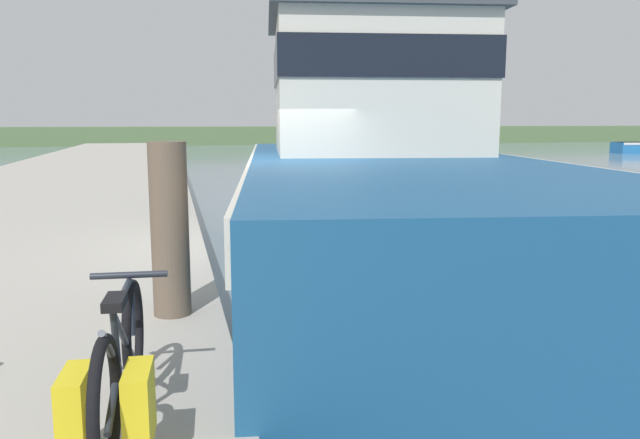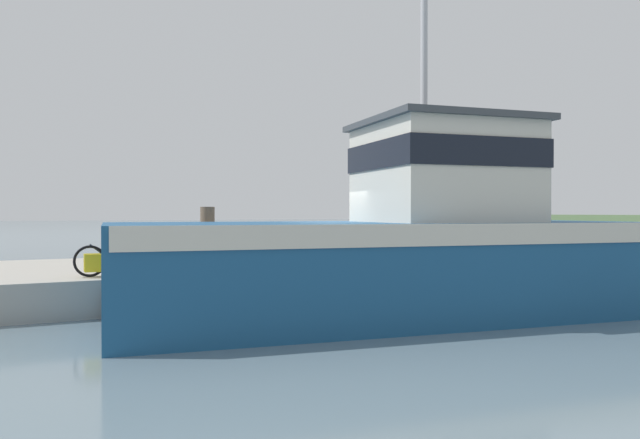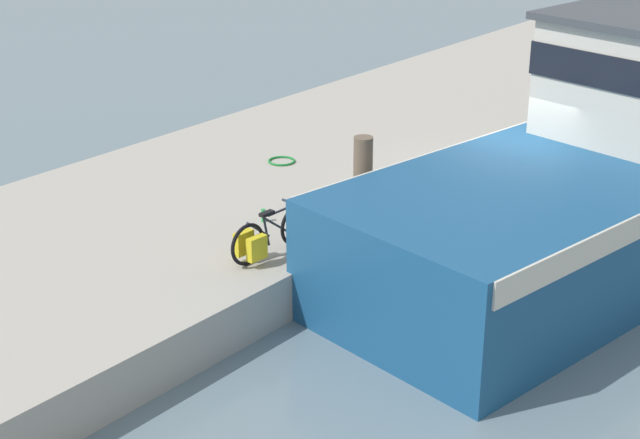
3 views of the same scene
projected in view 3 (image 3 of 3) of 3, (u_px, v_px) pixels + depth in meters
The scene contains 7 objects.
ground_plane at pixel (507, 227), 17.56m from camera, with size 320.00×320.00×0.00m, color slate.
dock_pier at pixel (339, 162), 19.68m from camera, with size 6.35×80.00×0.75m, color #A39E93.
fishing_boat_main at pixel (622, 168), 16.20m from camera, with size 5.13×12.51×10.85m.
bicycle_touring at pixel (265, 237), 14.46m from camera, with size 0.49×1.65×0.72m.
mooring_post at pixel (363, 180), 15.59m from camera, with size 0.31×0.31×1.43m, color brown.
hose_coil at pixel (282, 161), 18.56m from camera, with size 0.52×0.52×0.04m, color #197A2D.
water_bottle_on_curb at pixel (263, 215), 15.81m from camera, with size 0.07×0.07×0.22m, color green.
Camera 3 is at (7.67, -14.62, 6.87)m, focal length 55.00 mm.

